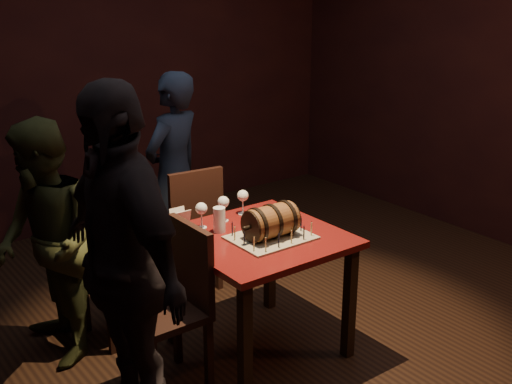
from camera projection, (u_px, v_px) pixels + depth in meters
room_shell at (274, 117)px, 3.71m from camera, size 5.04×5.04×2.80m
pub_table at (259, 253)px, 3.75m from camera, size 0.90×0.90×0.75m
cake_board at (271, 238)px, 3.66m from camera, size 0.45×0.35×0.01m
barrel_cake at (271, 221)px, 3.63m from camera, size 0.35×0.20×0.20m
birthday_candles at (271, 230)px, 3.65m from camera, size 0.40×0.30×0.09m
wine_glass_left at (201, 210)px, 3.78m from camera, size 0.07×0.07×0.16m
wine_glass_mid at (223, 203)px, 3.89m from camera, size 0.07×0.07×0.16m
wine_glass_right at (243, 197)px, 4.01m from camera, size 0.07×0.07×0.16m
pint_of_ale at (219, 220)px, 3.74m from camera, size 0.07×0.07×0.15m
menu_card at (180, 220)px, 3.76m from camera, size 0.10×0.05×0.13m
chair_back at (191, 222)px, 4.54m from camera, size 0.44×0.44×0.93m
chair_left_rear at (130, 254)px, 4.02m from camera, size 0.42×0.42×0.93m
chair_left_front at (177, 298)px, 3.47m from camera, size 0.40×0.40×0.93m
person_back at (174, 173)px, 4.84m from camera, size 0.65×0.55×1.53m
person_left_rear at (46, 244)px, 3.66m from camera, size 0.58×0.73×1.44m
person_left_front at (121, 266)px, 3.00m from camera, size 0.44×1.04×1.77m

